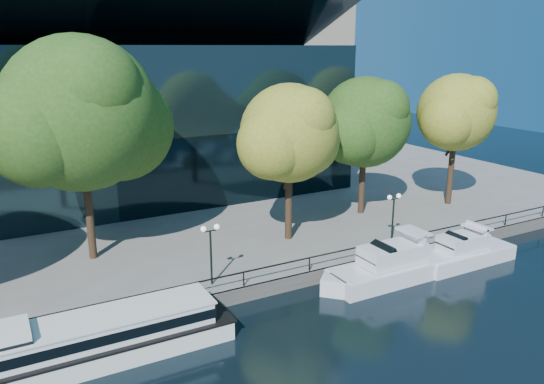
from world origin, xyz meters
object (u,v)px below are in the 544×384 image
tour_boat (94,339)px  tree_2 (84,117)px  tree_4 (367,124)px  lamp_1 (211,241)px  cruiser_far (462,253)px  lamp_2 (394,207)px  tree_5 (458,114)px  cruiser_near (393,266)px  tree_3 (291,135)px

tour_boat → tree_2: bearing=78.5°
tree_4 → lamp_1: size_ratio=3.08×
cruiser_far → tree_4: (-0.39, 11.45, 8.25)m
tour_boat → cruiser_far: 26.66m
cruiser_far → tree_2: bearing=153.5°
tree_4 → lamp_2: 9.72m
tree_5 → tree_2: bearing=175.9°
cruiser_near → cruiser_far: size_ratio=1.26×
cruiser_far → lamp_2: (-3.50, 3.87, 3.02)m
tour_boat → tree_5: tree_5 is taller
cruiser_far → lamp_2: size_ratio=2.31×
cruiser_near → tree_4: bearing=61.7°
tour_boat → lamp_1: bearing=24.4°
tree_2 → lamp_1: size_ratio=3.92×
cruiser_far → tree_3: bearing=137.9°
lamp_1 → tree_3: bearing=29.1°
cruiser_near → tree_2: tree_2 is taller
tree_3 → tree_4: bearing=15.9°
cruiser_far → lamp_1: (-18.56, 3.87, 3.02)m
cruiser_far → tree_5: size_ratio=0.74×
cruiser_far → tree_5: (8.94, 9.70, 8.77)m
cruiser_near → cruiser_far: cruiser_near is taller
cruiser_far → lamp_2: lamp_2 is taller
cruiser_far → lamp_2: bearing=132.1°
tour_boat → lamp_1: lamp_1 is taller
tree_2 → tree_3: bearing=-12.7°
tree_5 → lamp_2: bearing=-154.9°
tree_4 → cruiser_far: bearing=-88.0°
tree_5 → lamp_1: tree_5 is taller
cruiser_far → tree_2: (-24.24, 12.07, 10.30)m
tour_boat → tree_3: (16.91, 8.59, 8.10)m
cruiser_near → tree_2: size_ratio=0.74×
tree_5 → lamp_2: size_ratio=3.11×
tree_2 → lamp_2: tree_2 is taller
tour_boat → tree_3: 20.62m
tree_5 → tour_boat: bearing=-165.1°
tree_2 → lamp_2: bearing=-21.6°
lamp_2 → tour_boat: bearing=-171.0°
tree_3 → lamp_2: tree_3 is taller
tree_3 → tree_5: (18.68, 0.91, 0.40)m
tree_2 → tree_3: 14.99m
cruiser_near → tour_boat: bearing=-179.4°
tree_3 → cruiser_near: bearing=-68.0°
cruiser_near → tree_4: 14.97m
cruiser_near → tree_2: (-17.89, 11.67, 10.21)m
tour_boat → tree_5: 37.81m
tree_5 → lamp_1: 28.70m
cruiser_far → tree_3: size_ratio=0.76×
tour_boat → cruiser_near: 20.31m
tree_3 → tree_4: tree_4 is taller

